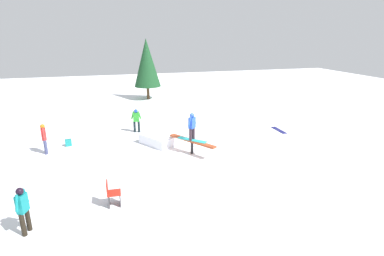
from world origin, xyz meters
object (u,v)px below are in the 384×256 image
Objects in this scene: rail_feature at (192,142)px; main_rider_on_rail at (192,127)px; folding_chair at (112,194)px; loose_snowboard_white at (174,180)px; loose_snowboard_navy at (279,130)px; bystander_green at (136,119)px; bystander_teal at (23,208)px; pine_tree_near at (147,63)px; backpack_on_snow at (68,143)px; bystander_red at (44,137)px.

main_rider_on_rail is (0.00, 0.00, 0.73)m from rail_feature.
main_rider_on_rail is 1.50× the size of folding_chair.
loose_snowboard_white and loose_snowboard_navy have the same top height.
bystander_teal reaches higher than bystander_green.
rail_feature is at bearing -44.25° from folding_chair.
main_rider_on_rail is 13.11m from pine_tree_near.
bystander_green is 3.86m from backpack_on_snow.
bystander_teal is at bearing 76.46° from backpack_on_snow.
loose_snowboard_navy is at bearing 80.08° from bystander_red.
bystander_green is 4.96m from bystander_red.
pine_tree_near is (-17.45, 5.77, 2.29)m from bystander_teal.
bystander_red is 12.97m from pine_tree_near.
loose_snowboard_white is at bearing 131.90° from bystander_teal.
bystander_red is at bearing -156.27° from bystander_teal.
bystander_red reaches higher than folding_chair.
folding_chair is (1.21, -2.31, 0.40)m from loose_snowboard_white.
bystander_green is 1.02× the size of loose_snowboard_navy.
bystander_green is 0.95× the size of bystander_teal.
bystander_teal is 2.58m from folding_chair.
bystander_red is at bearing 29.62° from backpack_on_snow.
bystander_green reaches higher than loose_snowboard_navy.
bystander_teal is 0.28× the size of pine_tree_near.
backpack_on_snow is (-7.13, 0.35, -0.64)m from bystander_teal.
main_rider_on_rail is 0.91× the size of bystander_red.
pine_tree_near is at bearing 139.54° from bystander_red.
loose_snowboard_navy is at bearing -31.48° from loose_snowboard_white.
loose_snowboard_navy is (-2.07, 5.90, -1.30)m from main_rider_on_rail.
backpack_on_snow is (-6.31, -2.06, -0.24)m from folding_chair.
bystander_red is at bearing -29.71° from pine_tree_near.
bystander_red is 6.30m from folding_chair.
pine_tree_near reaches higher than backpack_on_snow.
bystander_red is 12.63m from loose_snowboard_navy.
rail_feature is 13.23m from pine_tree_near.
bystander_green is 0.87× the size of loose_snowboard_white.
loose_snowboard_navy is 0.26× the size of pine_tree_near.
bystander_green reaches higher than backpack_on_snow.
loose_snowboard_navy is at bearing 166.41° from backpack_on_snow.
backpack_on_snow is 0.07× the size of pine_tree_near.
backpack_on_snow is at bearing -158.43° from main_rider_on_rail.
loose_snowboard_white is 2.64m from folding_chair.
bystander_green is 0.94× the size of bystander_red.
backpack_on_snow reaches higher than loose_snowboard_navy.
main_rider_on_rail is 4.59m from bystander_green.
main_rider_on_rail is at bearing 63.53° from bystander_red.
bystander_green is (-3.99, -2.21, 0.18)m from rail_feature.
folding_chair is (3.65, -3.73, -0.90)m from main_rider_on_rail.
loose_snowboard_white is 1.77× the size of folding_chair.
bystander_red is at bearing 39.12° from bystander_green.
pine_tree_near is (-10.32, 5.42, 2.93)m from backpack_on_snow.
loose_snowboard_white is at bearing -73.88° from main_rider_on_rail.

